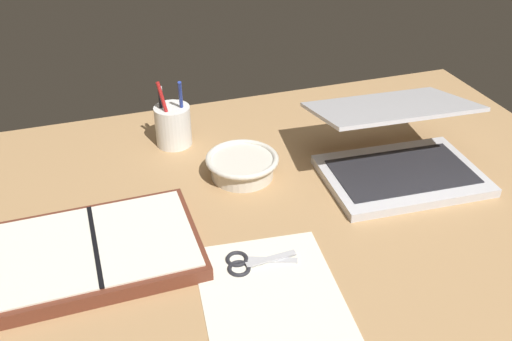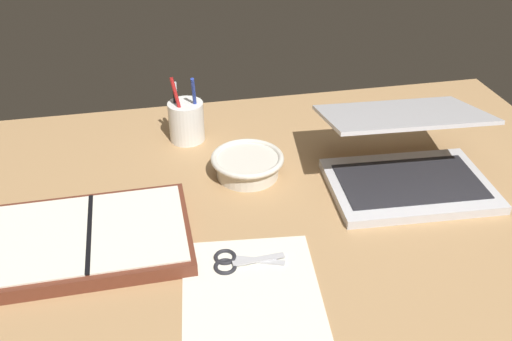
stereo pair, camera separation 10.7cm
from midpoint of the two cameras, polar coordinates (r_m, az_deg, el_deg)
desk_top at (r=108.83cm, az=-0.63°, el=-4.66°), size 140.00×100.00×2.00cm
laptop at (r=119.49cm, az=11.51°, el=1.84°), size 33.31×32.08×15.40cm
bowl at (r=117.31cm, az=-4.01°, el=0.47°), size 15.10×15.10×4.69cm
pen_cup at (r=129.77cm, az=-10.68°, el=4.43°), size 8.00×8.00×16.16cm
planner at (r=102.53cm, az=-18.64°, el=-7.73°), size 34.81×24.46×3.04cm
scissors at (r=96.89cm, az=-4.25°, el=-9.31°), size 12.23×6.27×0.80cm
paper_sheet_front at (r=91.84cm, az=-1.94°, el=-12.34°), size 24.35×28.78×0.16cm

